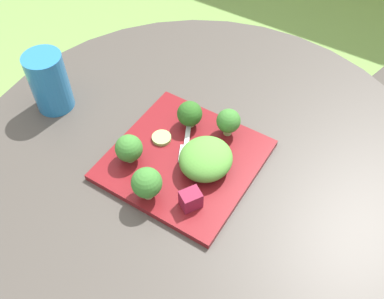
# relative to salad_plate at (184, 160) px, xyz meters

# --- Properties ---
(ground_plane) EXTENTS (12.00, 12.00, 0.00)m
(ground_plane) POSITION_rel_salad_plate_xyz_m (0.03, 0.02, -0.76)
(ground_plane) COLOR #70994C
(patio_table) EXTENTS (1.01, 1.01, 0.76)m
(patio_table) POSITION_rel_salad_plate_xyz_m (0.03, 0.02, -0.24)
(patio_table) COLOR #423D38
(patio_table) RESTS_ON ground_plane
(salad_plate) EXTENTS (0.29, 0.29, 0.01)m
(salad_plate) POSITION_rel_salad_plate_xyz_m (0.00, 0.00, 0.00)
(salad_plate) COLOR maroon
(salad_plate) RESTS_ON patio_table
(drinking_glass) EXTENTS (0.08, 0.08, 0.14)m
(drinking_glass) POSITION_rel_salad_plate_xyz_m (-0.34, -0.02, 0.05)
(drinking_glass) COLOR #236BA8
(drinking_glass) RESTS_ON patio_table
(fork) EXTENTS (0.09, 0.14, 0.00)m
(fork) POSITION_rel_salad_plate_xyz_m (-0.02, 0.04, 0.01)
(fork) COLOR silver
(fork) RESTS_ON salad_plate
(lettuce_mound) EXTENTS (0.10, 0.11, 0.06)m
(lettuce_mound) POSITION_rel_salad_plate_xyz_m (0.05, 0.00, 0.04)
(lettuce_mound) COLOR #519338
(lettuce_mound) RESTS_ON salad_plate
(broccoli_floret_0) EXTENTS (0.05, 0.05, 0.06)m
(broccoli_floret_0) POSITION_rel_salad_plate_xyz_m (-0.04, 0.08, 0.04)
(broccoli_floret_0) COLOR #99B770
(broccoli_floret_0) RESTS_ON salad_plate
(broccoli_floret_1) EXTENTS (0.06, 0.06, 0.07)m
(broccoli_floret_1) POSITION_rel_salad_plate_xyz_m (-0.01, -0.11, 0.05)
(broccoli_floret_1) COLOR #99B770
(broccoli_floret_1) RESTS_ON salad_plate
(broccoli_floret_2) EXTENTS (0.05, 0.05, 0.06)m
(broccoli_floret_2) POSITION_rel_salad_plate_xyz_m (0.04, 0.11, 0.04)
(broccoli_floret_2) COLOR #99B770
(broccoli_floret_2) RESTS_ON salad_plate
(broccoli_floret_3) EXTENTS (0.06, 0.06, 0.06)m
(broccoli_floret_3) POSITION_rel_salad_plate_xyz_m (-0.09, -0.06, 0.04)
(broccoli_floret_3) COLOR #99B770
(broccoli_floret_3) RESTS_ON salad_plate
(cucumber_slice_0) EXTENTS (0.04, 0.04, 0.01)m
(cucumber_slice_0) POSITION_rel_salad_plate_xyz_m (-0.07, 0.02, 0.01)
(cucumber_slice_0) COLOR #8EB766
(cucumber_slice_0) RESTS_ON salad_plate
(beet_chunk_0) EXTENTS (0.05, 0.05, 0.04)m
(beet_chunk_0) POSITION_rel_salad_plate_xyz_m (0.07, -0.09, 0.03)
(beet_chunk_0) COLOR maroon
(beet_chunk_0) RESTS_ON salad_plate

